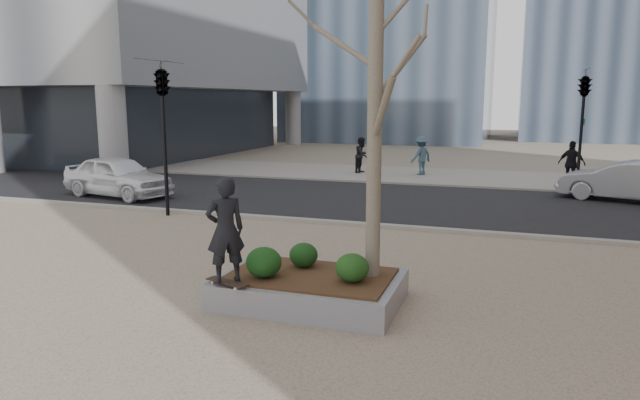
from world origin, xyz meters
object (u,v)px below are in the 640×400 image
(police_car, at_px, (118,176))
(planter, at_px, (310,289))
(skateboard, at_px, (227,284))
(skateboarder, at_px, (225,230))

(police_car, bearing_deg, planter, -116.79)
(skateboard, xyz_separation_m, police_car, (-8.89, 8.72, 0.25))
(planter, relative_size, skateboarder, 1.78)
(police_car, bearing_deg, skateboarder, -123.11)
(skateboard, height_order, skateboarder, skateboarder)
(police_car, bearing_deg, skateboard, -123.11)
(planter, xyz_separation_m, police_car, (-9.99, 7.84, 0.52))
(skateboard, relative_size, police_car, 0.18)
(planter, relative_size, skateboard, 3.85)
(planter, height_order, skateboarder, skateboarder)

